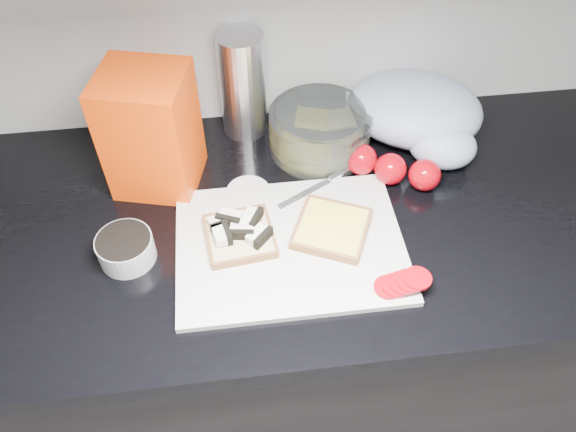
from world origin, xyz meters
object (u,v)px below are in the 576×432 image
object	(u,v)px
steel_canister	(243,85)
cutting_board	(290,245)
bread_bag	(151,132)
glass_bowl	(320,131)

from	to	relation	value
steel_canister	cutting_board	bearing A→B (deg)	-80.98
bread_bag	steel_canister	xyz separation A→B (m)	(0.18, 0.13, -0.01)
glass_bowl	bread_bag	world-z (taller)	bread_bag
glass_bowl	steel_canister	xyz separation A→B (m)	(-0.15, 0.08, 0.07)
glass_bowl	bread_bag	size ratio (longest dim) A/B	0.86
cutting_board	glass_bowl	size ratio (longest dim) A/B	1.93
glass_bowl	steel_canister	size ratio (longest dim) A/B	0.93
glass_bowl	steel_canister	world-z (taller)	steel_canister
cutting_board	glass_bowl	bearing A→B (deg)	70.06
bread_bag	steel_canister	distance (m)	0.22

